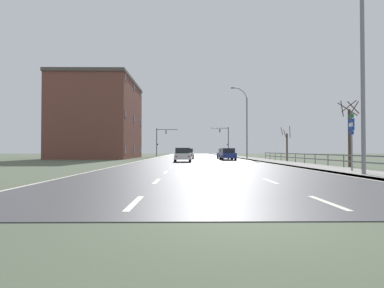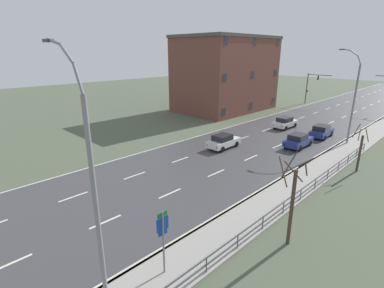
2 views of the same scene
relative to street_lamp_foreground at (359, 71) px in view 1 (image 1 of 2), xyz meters
The scene contains 16 objects.
ground_plane 39.18m from the street_lamp_foreground, 100.99° to the left, with size 160.00×160.00×0.12m.
road_asphalt_strip 50.91m from the street_lamp_foreground, 98.40° to the left, with size 14.00×120.00×0.03m.
sidewalk_right 50.38m from the street_lamp_foreground, 88.82° to the left, with size 3.00×120.00×0.12m.
guardrail 13.85m from the street_lamp_foreground, 79.20° to the left, with size 0.07×32.65×1.00m.
street_lamp_foreground is the anchor object (origin of this frame).
street_lamp_midground 31.00m from the street_lamp_foreground, 89.91° to the left, with size 2.46×0.24×10.58m.
highway_sign 4.17m from the street_lamp_foreground, 69.63° to the left, with size 0.09×0.68×3.43m.
traffic_signal_right 54.93m from the street_lamp_foreground, 90.19° to the left, with size 4.27×0.36×6.48m.
traffic_signal_left 55.98m from the street_lamp_foreground, 105.01° to the left, with size 4.65×0.36×6.11m.
car_far_left 22.01m from the street_lamp_foreground, 114.79° to the left, with size 1.89×4.13×1.57m.
car_far_right 26.31m from the street_lamp_foreground, 97.30° to the left, with size 1.88×4.12×1.57m.
car_near_right 32.01m from the street_lamp_foreground, 95.48° to the left, with size 2.00×4.18×1.57m.
car_distant 33.95m from the street_lamp_foreground, 104.60° to the left, with size 1.94×4.15×1.57m.
brick_building 43.96m from the street_lamp_foreground, 121.72° to the left, with size 11.62×17.57×12.87m.
bare_tree_near 10.25m from the street_lamp_foreground, 65.55° to the left, with size 1.72×1.87×5.27m.
bare_tree_mid 23.47m from the street_lamp_foreground, 81.19° to the left, with size 1.19×1.24×4.22m.
Camera 1 is at (-1.05, -5.69, 1.28)m, focal length 29.86 mm.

